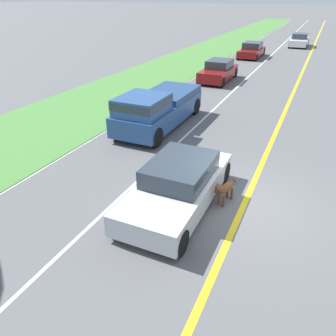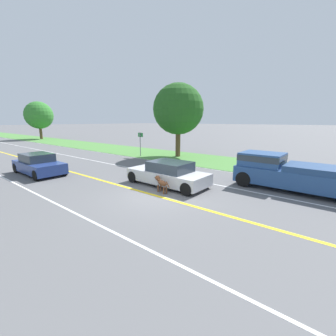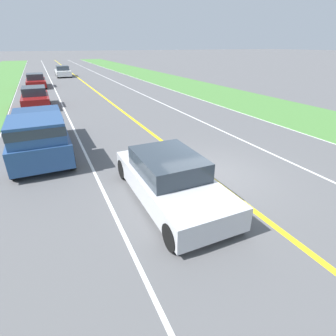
{
  "view_description": "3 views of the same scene",
  "coord_description": "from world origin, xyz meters",
  "px_view_note": "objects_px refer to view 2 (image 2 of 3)",
  "views": [
    {
      "loc": [
        -1.27,
        8.18,
        5.47
      ],
      "look_at": [
        2.03,
        0.95,
        1.22
      ],
      "focal_mm": 35.0,
      "sensor_mm": 36.0,
      "label": 1
    },
    {
      "loc": [
        -7.49,
        -6.85,
        3.51
      ],
      "look_at": [
        1.15,
        0.23,
        1.13
      ],
      "focal_mm": 24.0,
      "sensor_mm": 36.0,
      "label": 2
    },
    {
      "loc": [
        4.63,
        6.71,
        4.11
      ],
      "look_at": [
        1.83,
        0.68,
        0.96
      ],
      "focal_mm": 28.0,
      "sensor_mm": 36.0,
      "label": 3
    }
  ],
  "objects_px": {
    "dog": "(161,182)",
    "pickup_truck": "(289,172)",
    "ego_car": "(168,174)",
    "oncoming_car": "(39,165)",
    "street_sign": "(140,141)",
    "roadside_tree_right_far": "(39,115)",
    "roadside_tree_right_near": "(178,109)"
  },
  "relations": [
    {
      "from": "oncoming_car",
      "to": "ego_car",
      "type": "bearing_deg",
      "value": 112.41
    },
    {
      "from": "dog",
      "to": "pickup_truck",
      "type": "bearing_deg",
      "value": -31.85
    },
    {
      "from": "dog",
      "to": "pickup_truck",
      "type": "relative_size",
      "value": 0.22
    },
    {
      "from": "roadside_tree_right_far",
      "to": "street_sign",
      "type": "height_order",
      "value": "roadside_tree_right_far"
    },
    {
      "from": "dog",
      "to": "roadside_tree_right_far",
      "type": "bearing_deg",
      "value": 90.48
    },
    {
      "from": "oncoming_car",
      "to": "street_sign",
      "type": "relative_size",
      "value": 1.77
    },
    {
      "from": "roadside_tree_right_near",
      "to": "street_sign",
      "type": "distance_m",
      "value": 4.76
    },
    {
      "from": "pickup_truck",
      "to": "oncoming_car",
      "type": "distance_m",
      "value": 15.18
    },
    {
      "from": "pickup_truck",
      "to": "ego_car",
      "type": "bearing_deg",
      "value": 121.78
    },
    {
      "from": "ego_car",
      "to": "oncoming_car",
      "type": "height_order",
      "value": "oncoming_car"
    },
    {
      "from": "dog",
      "to": "oncoming_car",
      "type": "distance_m",
      "value": 9.12
    },
    {
      "from": "dog",
      "to": "pickup_truck",
      "type": "height_order",
      "value": "pickup_truck"
    },
    {
      "from": "pickup_truck",
      "to": "roadside_tree_right_far",
      "type": "height_order",
      "value": "roadside_tree_right_far"
    },
    {
      "from": "oncoming_car",
      "to": "street_sign",
      "type": "height_order",
      "value": "street_sign"
    },
    {
      "from": "street_sign",
      "to": "roadside_tree_right_far",
      "type": "bearing_deg",
      "value": 84.76
    },
    {
      "from": "oncoming_car",
      "to": "roadside_tree_right_near",
      "type": "xyz_separation_m",
      "value": [
        11.76,
        -2.75,
        3.9
      ]
    },
    {
      "from": "street_sign",
      "to": "ego_car",
      "type": "bearing_deg",
      "value": -125.44
    },
    {
      "from": "ego_car",
      "to": "pickup_truck",
      "type": "distance_m",
      "value": 6.24
    },
    {
      "from": "dog",
      "to": "oncoming_car",
      "type": "xyz_separation_m",
      "value": [
        -2.21,
        8.85,
        0.14
      ]
    },
    {
      "from": "ego_car",
      "to": "street_sign",
      "type": "height_order",
      "value": "street_sign"
    },
    {
      "from": "roadside_tree_right_near",
      "to": "roadside_tree_right_far",
      "type": "relative_size",
      "value": 1.0
    },
    {
      "from": "ego_car",
      "to": "oncoming_car",
      "type": "distance_m",
      "value": 8.99
    },
    {
      "from": "dog",
      "to": "oncoming_car",
      "type": "bearing_deg",
      "value": 118.85
    },
    {
      "from": "roadside_tree_right_far",
      "to": "roadside_tree_right_near",
      "type": "bearing_deg",
      "value": -90.66
    },
    {
      "from": "street_sign",
      "to": "pickup_truck",
      "type": "bearing_deg",
      "value": -101.05
    },
    {
      "from": "ego_car",
      "to": "dog",
      "type": "xyz_separation_m",
      "value": [
        -1.21,
        -0.54,
        -0.13
      ]
    },
    {
      "from": "ego_car",
      "to": "roadside_tree_right_far",
      "type": "relative_size",
      "value": 0.66
    },
    {
      "from": "ego_car",
      "to": "roadside_tree_right_near",
      "type": "relative_size",
      "value": 0.66
    },
    {
      "from": "roadside_tree_right_near",
      "to": "oncoming_car",
      "type": "bearing_deg",
      "value": 166.85
    },
    {
      "from": "oncoming_car",
      "to": "roadside_tree_right_far",
      "type": "xyz_separation_m",
      "value": [
        12.13,
        30.02,
        3.79
      ]
    },
    {
      "from": "ego_car",
      "to": "oncoming_car",
      "type": "bearing_deg",
      "value": 112.41
    },
    {
      "from": "ego_car",
      "to": "dog",
      "type": "distance_m",
      "value": 1.33
    }
  ]
}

